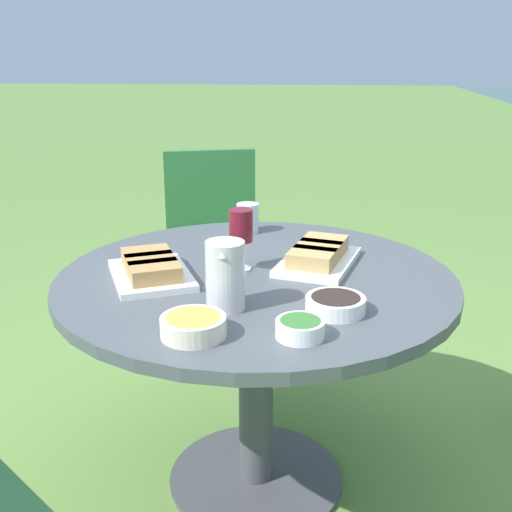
{
  "coord_description": "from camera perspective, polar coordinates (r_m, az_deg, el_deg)",
  "views": [
    {
      "loc": [
        1.78,
        0.14,
        1.38
      ],
      "look_at": [
        0.0,
        0.0,
        0.78
      ],
      "focal_mm": 45.0,
      "sensor_mm": 36.0,
      "label": 1
    }
  ],
  "objects": [
    {
      "name": "cup_water_near",
      "position": [
        2.32,
        -0.75,
        3.39
      ],
      "size": [
        0.08,
        0.08,
        0.11
      ],
      "color": "silver",
      "rests_on": "dining_table"
    },
    {
      "name": "bowl_salad",
      "position": [
        1.51,
        3.95,
        -6.37
      ],
      "size": [
        0.12,
        0.12,
        0.04
      ],
      "color": "white",
      "rests_on": "dining_table"
    },
    {
      "name": "bowl_fries",
      "position": [
        1.52,
        -5.6,
        -6.14
      ],
      "size": [
        0.16,
        0.16,
        0.05
      ],
      "color": "beige",
      "rests_on": "dining_table"
    },
    {
      "name": "wine_glass",
      "position": [
        1.91,
        -1.34,
        2.54
      ],
      "size": [
        0.07,
        0.07,
        0.19
      ],
      "color": "silver",
      "rests_on": "dining_table"
    },
    {
      "name": "ground_plane",
      "position": [
        2.26,
        0.0,
        -19.19
      ],
      "size": [
        40.0,
        40.0,
        0.0
      ],
      "primitive_type": "plane",
      "color": "#668E42"
    },
    {
      "name": "platter_bread_main",
      "position": [
        1.99,
        5.54,
        0.05
      ],
      "size": [
        0.37,
        0.29,
        0.07
      ],
      "color": "white",
      "rests_on": "dining_table"
    },
    {
      "name": "water_pitcher",
      "position": [
        1.64,
        -2.74,
        -1.73
      ],
      "size": [
        0.11,
        0.1,
        0.18
      ],
      "color": "silver",
      "rests_on": "dining_table"
    },
    {
      "name": "chair_near_right",
      "position": [
        3.07,
        -3.79,
        2.32
      ],
      "size": [
        0.52,
        0.53,
        0.89
      ],
      "color": "#2D6B38",
      "rests_on": "ground_plane"
    },
    {
      "name": "platter_charcuterie",
      "position": [
        1.89,
        -9.32,
        -1.13
      ],
      "size": [
        0.37,
        0.32,
        0.07
      ],
      "color": "white",
      "rests_on": "dining_table"
    },
    {
      "name": "bowl_olives",
      "position": [
        1.65,
        7.08,
        -4.22
      ],
      "size": [
        0.15,
        0.15,
        0.04
      ],
      "color": "white",
      "rests_on": "dining_table"
    },
    {
      "name": "dining_table",
      "position": [
        1.95,
        0.0,
        -5.23
      ],
      "size": [
        1.18,
        1.18,
        0.72
      ],
      "color": "#4C4C51",
      "rests_on": "ground_plane"
    }
  ]
}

